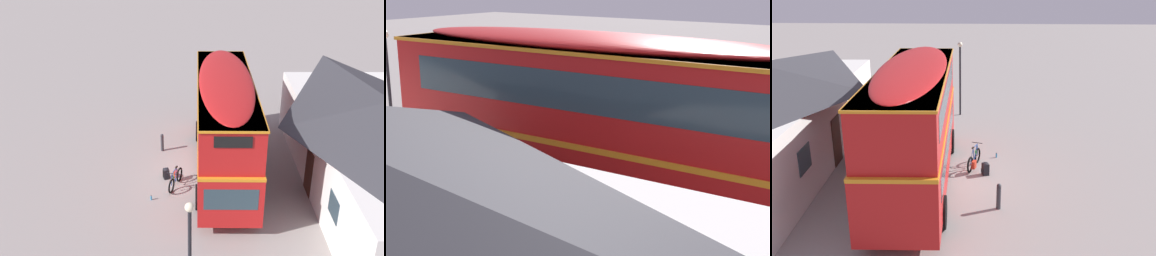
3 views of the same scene
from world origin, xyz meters
TOP-DOWN VIEW (x-y plane):
  - ground_plane at (0.00, 0.00)m, footprint 120.00×120.00m
  - double_decker_bus at (-0.65, 1.11)m, footprint 10.37×2.84m
  - touring_bicycle at (0.84, -1.10)m, footprint 1.67×0.64m
  - backpack_on_ground at (0.21, -1.58)m, footprint 0.36×0.36m
  - water_bottle_blue_sports at (2.02, -2.09)m, footprint 0.07×0.07m
  - street_lamp at (8.35, -0.15)m, footprint 0.28×0.28m
  - kerb_bollard at (-2.55, -2.03)m, footprint 0.16×0.16m

SIDE VIEW (x-z plane):
  - ground_plane at x=0.00m, z-range 0.00..0.00m
  - water_bottle_blue_sports at x=2.02m, z-range -0.01..0.21m
  - backpack_on_ground at x=0.21m, z-range 0.01..0.55m
  - touring_bicycle at x=0.84m, z-range -0.12..0.86m
  - kerb_bollard at x=-2.55m, z-range 0.01..0.98m
  - double_decker_bus at x=-0.65m, z-range 0.25..5.04m
  - street_lamp at x=8.35m, z-range 0.53..4.80m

